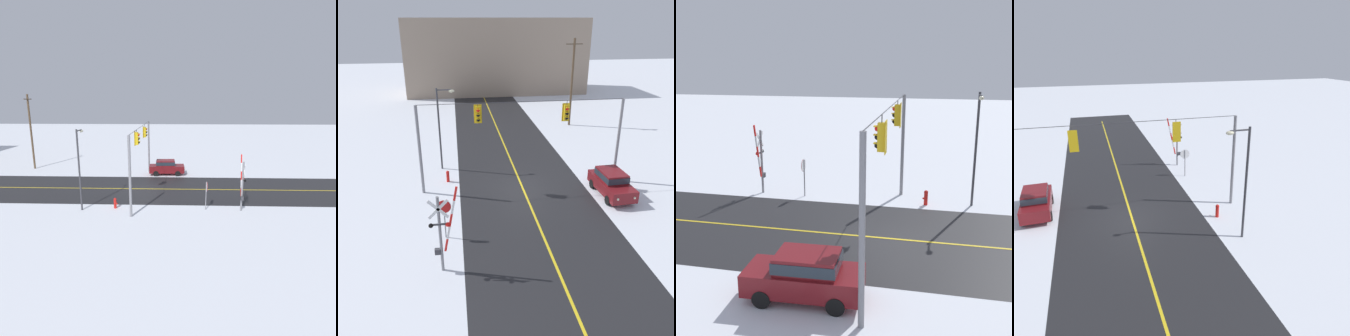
# 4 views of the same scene
# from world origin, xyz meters

# --- Properties ---
(ground_plane) EXTENTS (160.00, 160.00, 0.00)m
(ground_plane) POSITION_xyz_m (0.00, 0.00, 0.00)
(ground_plane) COLOR silver
(road_asphalt) EXTENTS (9.00, 80.00, 0.01)m
(road_asphalt) POSITION_xyz_m (0.00, 6.00, 0.00)
(road_asphalt) COLOR black
(road_asphalt) RESTS_ON ground
(lane_centre_line) EXTENTS (0.14, 72.00, 0.01)m
(lane_centre_line) POSITION_xyz_m (0.00, 6.00, 0.01)
(lane_centre_line) COLOR gold
(lane_centre_line) RESTS_ON ground
(signal_span) EXTENTS (14.20, 0.47, 6.22)m
(signal_span) POSITION_xyz_m (-0.01, -0.01, 4.08)
(signal_span) COLOR gray
(signal_span) RESTS_ON ground
(stop_sign) EXTENTS (0.80, 0.09, 2.35)m
(stop_sign) POSITION_xyz_m (-5.41, -5.83, 1.71)
(stop_sign) COLOR gray
(stop_sign) RESTS_ON ground
(railroad_crossing) EXTENTS (1.42, 0.31, 4.44)m
(railroad_crossing) POSITION_xyz_m (-5.45, -8.63, 2.26)
(railroad_crossing) COLOR gray
(railroad_crossing) RESTS_ON ground
(parked_car_maroon) EXTENTS (1.95, 4.26, 1.74)m
(parked_car_maroon) POSITION_xyz_m (5.82, -2.18, 0.95)
(parked_car_maroon) COLOR maroon
(parked_car_maroon) RESTS_ON ground
(streetlamp_near) EXTENTS (1.39, 0.28, 6.50)m
(streetlamp_near) POSITION_xyz_m (-5.59, 4.18, 3.92)
(streetlamp_near) COLOR #38383D
(streetlamp_near) RESTS_ON ground
(fire_hydrant) EXTENTS (0.24, 0.31, 0.88)m
(fire_hydrant) POSITION_xyz_m (-5.32, 1.57, 0.47)
(fire_hydrant) COLOR red
(fire_hydrant) RESTS_ON ground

